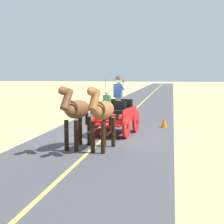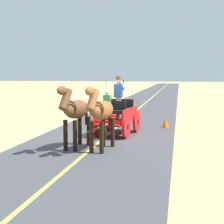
% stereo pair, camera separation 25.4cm
% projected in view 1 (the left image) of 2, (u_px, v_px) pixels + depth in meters
% --- Properties ---
extents(ground_plane, '(200.00, 200.00, 0.00)m').
position_uv_depth(ground_plane, '(106.00, 136.00, 14.01)').
color(ground_plane, tan).
extents(road_surface, '(5.61, 160.00, 0.01)m').
position_uv_depth(road_surface, '(106.00, 136.00, 14.01)').
color(road_surface, '#424247').
rests_on(road_surface, ground).
extents(road_centre_stripe, '(0.12, 160.00, 0.00)m').
position_uv_depth(road_centre_stripe, '(106.00, 136.00, 14.01)').
color(road_centre_stripe, '#DBCC4C').
rests_on(road_centre_stripe, road_surface).
extents(horse_drawn_carriage, '(1.74, 4.51, 2.50)m').
position_uv_depth(horse_drawn_carriage, '(116.00, 116.00, 14.30)').
color(horse_drawn_carriage, red).
rests_on(horse_drawn_carriage, ground).
extents(horse_near_side, '(0.77, 2.15, 2.21)m').
position_uv_depth(horse_near_side, '(102.00, 112.00, 11.24)').
color(horse_near_side, brown).
rests_on(horse_near_side, ground).
extents(horse_off_side, '(0.81, 2.15, 2.21)m').
position_uv_depth(horse_off_side, '(77.00, 111.00, 11.54)').
color(horse_off_side, brown).
rests_on(horse_off_side, ground).
extents(traffic_cone, '(0.32, 0.32, 0.50)m').
position_uv_depth(traffic_cone, '(164.00, 122.00, 16.22)').
color(traffic_cone, orange).
rests_on(traffic_cone, ground).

